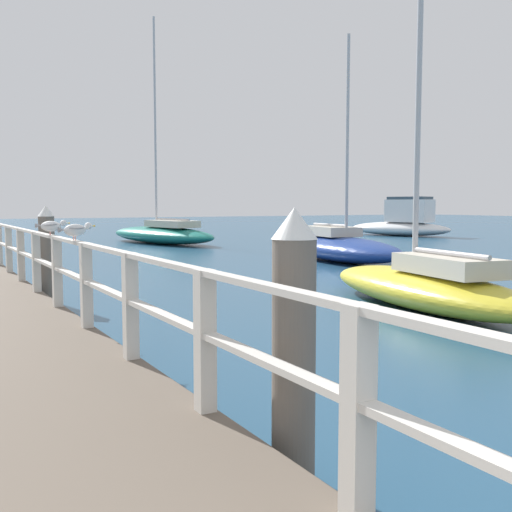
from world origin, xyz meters
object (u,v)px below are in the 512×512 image
at_px(boat_1, 162,233).
at_px(dock_piling_far, 47,254).
at_px(boat_4, 425,285).
at_px(seagull_background, 51,226).
at_px(boat_5, 340,247).
at_px(boat_2, 402,223).
at_px(seagull_foreground, 76,229).
at_px(dock_piling_near, 294,346).

bearing_deg(boat_1, dock_piling_far, -129.10).
xyz_separation_m(boat_1, boat_4, (-2.25, -18.61, -0.05)).
height_order(dock_piling_far, boat_1, boat_1).
distance_m(seagull_background, boat_1, 19.08).
bearing_deg(boat_5, boat_2, -132.60).
xyz_separation_m(seagull_foreground, boat_5, (10.03, 7.82, -1.05)).
xyz_separation_m(seagull_foreground, seagull_background, (-0.00, 1.48, 0.00)).
relative_size(dock_piling_near, boat_4, 0.25).
xyz_separation_m(dock_piling_near, boat_2, (22.13, 22.51, -0.16)).
height_order(seagull_foreground, boat_5, boat_5).
distance_m(dock_piling_far, seagull_foreground, 3.96).
height_order(dock_piling_near, seagull_background, dock_piling_near).
height_order(dock_piling_far, seagull_background, dock_piling_far).
bearing_deg(seagull_background, boat_1, 176.38).
relative_size(dock_piling_far, boat_1, 0.17).
height_order(seagull_background, boat_1, boat_1).
xyz_separation_m(dock_piling_near, dock_piling_far, (0.00, 8.14, 0.00)).
distance_m(seagull_foreground, seagull_background, 1.48).
xyz_separation_m(boat_2, boat_5, (-12.47, -10.44, -0.29)).
relative_size(seagull_foreground, seagull_background, 1.03).
bearing_deg(seagull_background, seagull_foreground, 21.76).
bearing_deg(boat_5, boat_1, -72.76).
bearing_deg(boat_2, dock_piling_near, 27.32).
relative_size(seagull_foreground, boat_5, 0.07).
distance_m(dock_piling_near, seagull_background, 5.77).
height_order(dock_piling_far, seagull_foreground, dock_piling_far).
xyz_separation_m(boat_1, boat_2, (14.34, -0.42, 0.28)).
relative_size(seagull_background, boat_1, 0.04).
bearing_deg(dock_piling_near, seagull_background, 93.72).
distance_m(dock_piling_far, boat_1, 16.72).
distance_m(dock_piling_far, boat_5, 10.44).
distance_m(seagull_foreground, boat_2, 28.99).
bearing_deg(boat_2, boat_5, 21.78).
bearing_deg(seagull_foreground, boat_4, 76.84).
height_order(dock_piling_near, boat_2, boat_2).
bearing_deg(dock_piling_far, boat_4, -34.58).
distance_m(dock_piling_near, seagull_foreground, 4.30).
bearing_deg(dock_piling_near, seagull_foreground, 95.01).
height_order(boat_2, boat_5, boat_5).
bearing_deg(dock_piling_far, boat_2, 33.00).
relative_size(seagull_background, boat_4, 0.06).
relative_size(dock_piling_far, seagull_background, 3.88).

